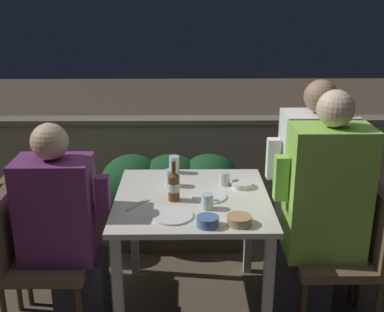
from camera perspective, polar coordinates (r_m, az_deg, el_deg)
The scene contains 23 objects.
ground_plane at distance 3.07m, azimuth 0.02°, elevation -17.39°, with size 16.00×16.00×0.00m, color brown.
parapet_wall at distance 4.12m, azimuth -0.23°, elevation -0.95°, with size 9.00×0.18×0.82m.
dining_table at distance 2.75m, azimuth 0.02°, elevation -6.79°, with size 0.86×0.87×0.73m.
planter_hedge at distance 3.58m, azimuth -2.51°, elevation -4.65°, with size 1.03×0.47×0.70m.
chair_left_near at distance 2.79m, azimuth -18.69°, elevation -10.21°, with size 0.46×0.45×0.83m.
person_purple_stripe at distance 2.69m, azimuth -14.84°, elevation -8.62°, with size 0.48×0.26×1.20m.
chair_left_far at distance 3.09m, azimuth -17.67°, elevation -7.13°, with size 0.46×0.45×0.83m.
chair_right_near at distance 2.83m, azimuth 18.43°, elevation -9.80°, with size 0.46×0.45×0.83m.
person_green_blouse at distance 2.69m, azimuth 14.90°, elevation -6.72°, with size 0.49×0.26×1.36m.
chair_right_far at distance 3.10m, azimuth 16.79°, elevation -7.00°, with size 0.46×0.45×0.83m.
person_white_polo at distance 2.97m, azimuth 13.54°, elevation -4.10°, with size 0.49×0.26×1.36m.
beer_bottle at distance 2.63m, azimuth -2.16°, elevation -3.52°, with size 0.06×0.06×0.23m.
plate_0 at distance 2.70m, azimuth 2.02°, elevation -4.82°, with size 0.19×0.19×0.01m.
plate_1 at distance 2.48m, azimuth -2.39°, elevation -7.06°, with size 0.22×0.22×0.01m.
bowl_0 at distance 2.38m, azimuth 1.86°, elevation -7.68°, with size 0.11×0.11×0.05m.
bowl_1 at distance 2.84m, azimuth 5.96°, elevation -3.33°, with size 0.12×0.12×0.03m.
bowl_2 at distance 2.40m, azimuth 5.63°, elevation -7.50°, with size 0.12×0.12×0.05m.
glass_cup_0 at distance 2.86m, azimuth 3.87°, elevation -2.69°, with size 0.06×0.06×0.08m.
glass_cup_1 at distance 3.04m, azimuth -2.12°, elevation -1.01°, with size 0.07×0.07×0.11m.
glass_cup_2 at distance 2.55m, azimuth 1.82°, elevation -5.40°, with size 0.06×0.06×0.08m.
glass_cup_3 at distance 2.84m, azimuth -2.54°, elevation -2.60°, with size 0.07×0.07×0.10m.
fork_0 at distance 2.62m, azimuth -6.47°, elevation -5.78°, with size 0.11×0.15×0.01m.
potted_plant at distance 3.56m, azimuth -16.80°, elevation -5.29°, with size 0.31×0.31×0.66m.
Camera 1 is at (-0.03, -2.47, 1.83)m, focal length 45.00 mm.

